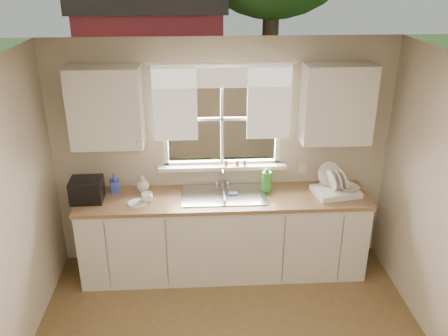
{
  "coord_description": "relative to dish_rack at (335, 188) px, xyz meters",
  "views": [
    {
      "loc": [
        -0.26,
        -2.72,
        3.16
      ],
      "look_at": [
        0.0,
        1.65,
        1.25
      ],
      "focal_mm": 38.0,
      "sensor_mm": 36.0,
      "label": 1
    }
  ],
  "objects": [
    {
      "name": "bowl",
      "position": [
        0.13,
        -0.05,
        0.02
      ],
      "size": [
        0.25,
        0.25,
        0.05
      ],
      "primitive_type": "imported",
      "rotation": [
        0.0,
        0.0,
        0.27
      ],
      "color": "beige",
      "rests_on": "dish_rack"
    },
    {
      "name": "sill_jars",
      "position": [
        -1.03,
        0.26,
        0.21
      ],
      "size": [
        0.24,
        0.04,
        0.06
      ],
      "color": "brown",
      "rests_on": "window"
    },
    {
      "name": "curtains",
      "position": [
        -1.18,
        0.27,
        0.96
      ],
      "size": [
        1.5,
        0.03,
        0.81
      ],
      "color": "white",
      "rests_on": "room_walls"
    },
    {
      "name": "soap_bottle_a",
      "position": [
        -0.72,
        0.1,
        0.09
      ],
      "size": [
        0.14,
        0.14,
        0.31
      ],
      "primitive_type": "imported",
      "rotation": [
        0.0,
        0.0,
        -0.25
      ],
      "color": "green",
      "rests_on": "countertop"
    },
    {
      "name": "black_appliance",
      "position": [
        -2.58,
        0.0,
        0.05
      ],
      "size": [
        0.33,
        0.29,
        0.23
      ],
      "primitive_type": "cube",
      "rotation": [
        0.0,
        0.0,
        0.03
      ],
      "color": "black",
      "rests_on": "countertop"
    },
    {
      "name": "upper_cabinet_right",
      "position": [
        -0.03,
        0.14,
        0.88
      ],
      "size": [
        0.7,
        0.33,
        0.8
      ],
      "primitive_type": "cube",
      "color": "silver",
      "rests_on": "room_walls"
    },
    {
      "name": "sink",
      "position": [
        -1.18,
        0.03,
        -0.14
      ],
      "size": [
        0.88,
        0.52,
        0.4
      ],
      "color": "#B7B7BC",
      "rests_on": "countertop"
    },
    {
      "name": "soap_bottle_c",
      "position": [
        -2.03,
        0.18,
        0.02
      ],
      "size": [
        0.17,
        0.17,
        0.18
      ],
      "primitive_type": "imported",
      "rotation": [
        0.0,
        0.0,
        -0.3
      ],
      "color": "#EEE1C4",
      "rests_on": "countertop"
    },
    {
      "name": "cup",
      "position": [
        -1.96,
        -0.07,
        -0.02
      ],
      "size": [
        0.15,
        0.15,
        0.1
      ],
      "primitive_type": "imported",
      "rotation": [
        0.0,
        0.0,
        0.29
      ],
      "color": "white",
      "rests_on": "countertop"
    },
    {
      "name": "ceiling",
      "position": [
        -1.18,
        -1.68,
        1.53
      ],
      "size": [
        3.6,
        4.0,
        0.02
      ],
      "primitive_type": "cube",
      "color": "silver",
      "rests_on": "room_walls"
    },
    {
      "name": "countertop",
      "position": [
        -1.18,
        -0.0,
        -0.08
      ],
      "size": [
        3.04,
        0.65,
        0.04
      ],
      "primitive_type": "cube",
      "color": "olive",
      "rests_on": "base_cabinets"
    },
    {
      "name": "base_cabinets",
      "position": [
        -1.18,
        -0.0,
        -0.54
      ],
      "size": [
        3.0,
        0.62,
        0.87
      ],
      "primitive_type": "cube",
      "color": "silver",
      "rests_on": "ground"
    },
    {
      "name": "dish_rack",
      "position": [
        0.0,
        0.0,
        0.0
      ],
      "size": [
        0.51,
        0.42,
        0.31
      ],
      "color": "white",
      "rests_on": "countertop"
    },
    {
      "name": "upper_cabinet_left",
      "position": [
        -2.33,
        0.14,
        0.88
      ],
      "size": [
        0.7,
        0.33,
        0.8
      ],
      "primitive_type": "cube",
      "color": "silver",
      "rests_on": "room_walls"
    },
    {
      "name": "soap_bottle_b",
      "position": [
        -2.33,
        0.17,
        0.04
      ],
      "size": [
        0.12,
        0.12,
        0.21
      ],
      "primitive_type": "imported",
      "rotation": [
        0.0,
        0.0,
        0.28
      ],
      "color": "#3143BA",
      "rests_on": "countertop"
    },
    {
      "name": "saucer",
      "position": [
        -2.06,
        -0.11,
        -0.06
      ],
      "size": [
        0.2,
        0.2,
        0.01
      ],
      "primitive_type": "cylinder",
      "color": "white",
      "rests_on": "countertop"
    },
    {
      "name": "window",
      "position": [
        -1.18,
        0.32,
        0.51
      ],
      "size": [
        1.38,
        0.16,
        1.06
      ],
      "color": "white",
      "rests_on": "room_walls"
    },
    {
      "name": "wall_outlet",
      "position": [
        -0.3,
        0.3,
        0.11
      ],
      "size": [
        0.08,
        0.01,
        0.12
      ],
      "primitive_type": "cube",
      "color": "beige",
      "rests_on": "room_walls"
    },
    {
      "name": "room_walls",
      "position": [
        -1.18,
        -1.75,
        0.26
      ],
      "size": [
        3.62,
        4.02,
        2.5
      ],
      "color": "beige",
      "rests_on": "ground"
    }
  ]
}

